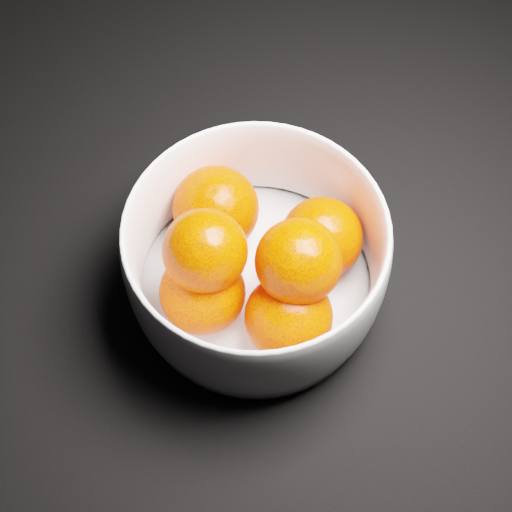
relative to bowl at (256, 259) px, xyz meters
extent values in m
cube|color=black|center=(-0.04, 0.17, -0.05)|extent=(3.00, 3.00, 0.00)
cylinder|color=white|center=(0.00, 0.00, -0.04)|extent=(0.18, 0.18, 0.01)
sphere|color=#FF3600|center=(0.05, 0.01, -0.01)|extent=(0.06, 0.06, 0.06)
sphere|color=#FF3600|center=(-0.02, 0.05, -0.01)|extent=(0.07, 0.07, 0.07)
sphere|color=#FF3600|center=(-0.04, -0.02, -0.01)|extent=(0.06, 0.06, 0.06)
sphere|color=#FF3600|center=(0.02, -0.05, -0.01)|extent=(0.06, 0.06, 0.06)
sphere|color=#FF3600|center=(-0.04, -0.01, 0.03)|extent=(0.06, 0.06, 0.06)
sphere|color=#FF3600|center=(0.03, -0.02, 0.03)|extent=(0.06, 0.06, 0.06)
camera|label=1|loc=(-0.04, -0.25, 0.45)|focal=50.00mm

